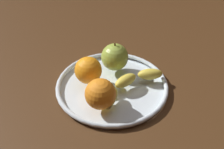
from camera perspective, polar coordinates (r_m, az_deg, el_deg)
name	(u,v)px	position (r cm, az deg, el deg)	size (l,w,h in cm)	color
ground_plane	(112,94)	(77.69, 0.00, -3.93)	(169.90, 169.90, 4.00)	#442914
fruit_bowl	(112,86)	(75.75, 0.00, -2.30)	(30.21, 30.21, 1.80)	silver
banana	(129,84)	(72.66, 3.37, -2.00)	(21.41, 7.03, 3.01)	gold
apple	(115,57)	(78.22, 0.57, 3.57)	(7.65, 7.65, 8.45)	#95AD3E
orange_front_left	(100,94)	(66.49, -2.38, -3.97)	(7.52, 7.52, 7.52)	orange
orange_front_right	(88,70)	(73.94, -4.85, 0.87)	(7.26, 7.26, 7.26)	orange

